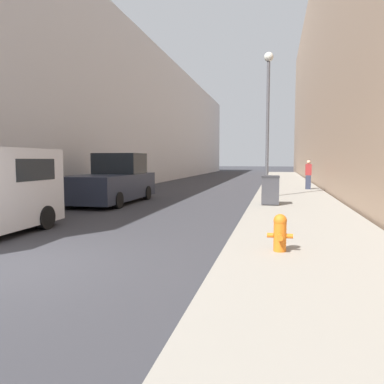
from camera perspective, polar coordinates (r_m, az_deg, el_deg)
The scene contains 8 objects.
ground_plane at distance 7.35m, azimuth -26.83°, elevation -10.34°, with size 200.00×200.00×0.00m, color #333338.
sidewalk_right at distance 23.52m, azimuth 14.62°, elevation 0.42°, with size 3.56×60.00×0.15m.
building_left_glass at distance 35.11m, azimuth -13.30°, elevation 10.55°, with size 12.00×60.00×10.74m.
fire_hydrant at distance 7.23m, azimuth 13.26°, elevation -5.92°, with size 0.48×0.36×0.71m.
trash_bin at distance 14.60m, azimuth 11.87°, elevation 0.34°, with size 0.67×0.71×1.11m.
lamppost at distance 17.65m, azimuth 11.47°, elevation 12.03°, with size 0.42×0.42×6.51m.
pickup_truck at distance 16.64m, azimuth -11.93°, elevation 1.49°, with size 2.26×5.33×2.16m.
pedestrian_on_sidewalk at distance 22.73m, azimuth 17.31°, elevation 2.53°, with size 0.34×0.22×1.68m.
Camera 1 is at (4.57, -5.44, 1.87)m, focal length 35.00 mm.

